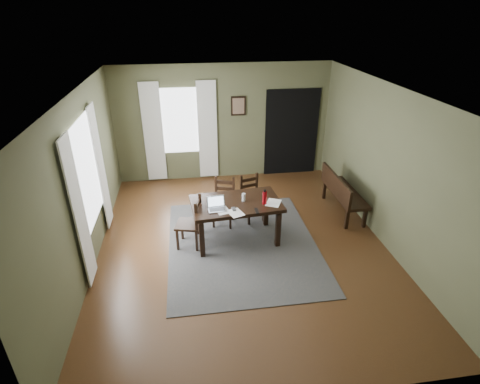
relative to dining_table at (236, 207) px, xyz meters
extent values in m
cube|color=#492C16|center=(0.09, -0.16, -0.69)|extent=(5.00, 6.00, 0.01)
cube|color=#515436|center=(0.09, 2.84, 0.66)|extent=(5.00, 0.02, 2.70)
cube|color=#515436|center=(0.09, -3.16, 0.66)|extent=(5.00, 0.02, 2.70)
cube|color=#515436|center=(-2.41, -0.16, 0.66)|extent=(0.02, 6.00, 2.70)
cube|color=#515436|center=(2.59, -0.16, 0.66)|extent=(0.02, 6.00, 2.70)
cube|color=white|center=(0.09, -0.16, 2.01)|extent=(5.00, 6.00, 0.02)
cube|color=#3E3E3E|center=(0.09, -0.16, -0.68)|extent=(2.60, 3.20, 0.01)
cube|color=black|center=(0.00, 0.00, 0.06)|extent=(1.62, 1.06, 0.06)
cube|color=black|center=(0.00, 0.00, 0.01)|extent=(1.44, 0.88, 0.05)
cube|color=black|center=(-0.63, -0.42, -0.35)|extent=(0.09, 0.09, 0.66)
cube|color=black|center=(-0.70, 0.30, -0.35)|extent=(0.09, 0.09, 0.66)
cube|color=black|center=(0.70, -0.30, -0.35)|extent=(0.09, 0.09, 0.66)
cube|color=black|center=(0.63, 0.42, -0.35)|extent=(0.09, 0.09, 0.66)
cube|color=black|center=(-0.84, -0.06, -0.25)|extent=(0.50, 0.50, 0.04)
cube|color=black|center=(-0.96, 0.15, -0.47)|extent=(0.05, 0.05, 0.40)
cube|color=black|center=(-0.64, 0.07, -0.47)|extent=(0.05, 0.05, 0.40)
cube|color=black|center=(-1.04, -0.18, -0.47)|extent=(0.05, 0.05, 0.40)
cube|color=black|center=(-0.72, -0.26, -0.47)|extent=(0.05, 0.05, 0.40)
cube|color=black|center=(-0.62, 0.07, 0.01)|extent=(0.05, 0.05, 0.51)
cube|color=black|center=(-0.70, -0.27, 0.01)|extent=(0.05, 0.05, 0.51)
cube|color=black|center=(-0.66, -0.10, -0.12)|extent=(0.10, 0.30, 0.07)
cube|color=black|center=(-0.66, -0.10, 0.01)|extent=(0.10, 0.30, 0.07)
cube|color=black|center=(-0.66, -0.10, 0.15)|extent=(0.10, 0.30, 0.07)
cube|color=black|center=(-0.17, 0.57, -0.26)|extent=(0.50, 0.50, 0.04)
cube|color=black|center=(-0.37, 0.46, -0.48)|extent=(0.05, 0.05, 0.39)
cube|color=black|center=(-0.28, 0.78, -0.48)|extent=(0.05, 0.05, 0.39)
cube|color=black|center=(-0.06, 0.37, -0.48)|extent=(0.05, 0.05, 0.39)
cube|color=black|center=(0.03, 0.68, -0.48)|extent=(0.05, 0.05, 0.39)
cube|color=black|center=(-0.28, 0.80, -0.01)|extent=(0.05, 0.05, 0.50)
cube|color=black|center=(0.05, 0.70, -0.01)|extent=(0.05, 0.05, 0.50)
cube|color=black|center=(-0.12, 0.75, -0.14)|extent=(0.29, 0.11, 0.07)
cube|color=black|center=(-0.12, 0.75, -0.01)|extent=(0.29, 0.11, 0.07)
cube|color=black|center=(-0.12, 0.75, 0.13)|extent=(0.29, 0.11, 0.07)
cube|color=black|center=(0.42, 0.66, -0.27)|extent=(0.49, 0.49, 0.04)
cube|color=black|center=(0.31, 0.46, -0.48)|extent=(0.05, 0.05, 0.38)
cube|color=black|center=(0.22, 0.77, -0.48)|extent=(0.05, 0.05, 0.38)
cube|color=black|center=(0.62, 0.55, -0.48)|extent=(0.05, 0.05, 0.38)
cube|color=black|center=(0.53, 0.86, -0.48)|extent=(0.05, 0.05, 0.38)
cube|color=black|center=(0.21, 0.78, -0.02)|extent=(0.05, 0.05, 0.49)
cube|color=black|center=(0.53, 0.88, -0.02)|extent=(0.05, 0.05, 0.49)
cube|color=black|center=(0.37, 0.83, -0.15)|extent=(0.28, 0.10, 0.07)
cube|color=black|center=(0.37, 0.83, -0.02)|extent=(0.28, 0.10, 0.07)
cube|color=black|center=(0.37, 0.83, 0.11)|extent=(0.28, 0.10, 0.07)
cube|color=black|center=(2.31, 0.70, -0.25)|extent=(0.47, 1.46, 0.06)
cube|color=black|center=(2.49, 0.08, -0.48)|extent=(0.06, 0.06, 0.41)
cube|color=black|center=(2.13, 0.08, -0.48)|extent=(0.06, 0.06, 0.41)
cube|color=black|center=(2.49, 1.33, -0.48)|extent=(0.06, 0.06, 0.41)
cube|color=black|center=(2.13, 1.33, -0.48)|extent=(0.06, 0.06, 0.41)
cube|color=black|center=(2.10, 0.70, -0.04)|extent=(0.05, 1.46, 0.36)
cube|color=#B7B7BC|center=(-0.35, -0.23, 0.10)|extent=(0.32, 0.23, 0.02)
cube|color=#B7B7BC|center=(-0.36, -0.12, 0.20)|extent=(0.31, 0.08, 0.20)
cube|color=silver|center=(-0.36, -0.13, 0.20)|extent=(0.27, 0.06, 0.16)
cube|color=#3F3F42|center=(-0.35, -0.24, 0.11)|extent=(0.26, 0.15, 0.00)
cube|color=#3F3F42|center=(-0.07, -0.27, 0.11)|extent=(0.07, 0.11, 0.03)
cube|color=black|center=(0.30, -0.38, 0.10)|extent=(0.05, 0.18, 0.02)
cylinder|color=silver|center=(0.14, 0.02, 0.17)|extent=(0.08, 0.08, 0.14)
cylinder|color=#A60C14|center=(0.48, -0.13, 0.21)|extent=(0.08, 0.08, 0.23)
cylinder|color=black|center=(0.48, -0.13, 0.34)|extent=(0.05, 0.05, 0.04)
cube|color=white|center=(-0.26, -0.27, 0.10)|extent=(0.26, 0.31, 0.00)
cube|color=white|center=(0.64, -0.13, 0.10)|extent=(0.34, 0.37, 0.00)
cube|color=white|center=(-0.06, -0.38, 0.10)|extent=(0.30, 0.34, 0.00)
cube|color=white|center=(-2.38, 0.04, 0.76)|extent=(0.01, 1.30, 1.70)
cube|color=white|center=(-0.91, 2.81, 0.76)|extent=(1.00, 0.01, 1.50)
cube|color=silver|center=(-2.35, -0.78, 0.51)|extent=(0.03, 0.48, 2.30)
cube|color=silver|center=(-2.35, 0.86, 0.51)|extent=(0.03, 0.48, 2.30)
cube|color=silver|center=(-1.53, 2.78, 0.51)|extent=(0.44, 0.03, 2.30)
cube|color=silver|center=(-0.29, 2.78, 0.51)|extent=(0.44, 0.03, 2.30)
cube|color=black|center=(0.44, 2.81, 1.06)|extent=(0.34, 0.03, 0.44)
cube|color=brown|center=(0.44, 2.79, 1.06)|extent=(0.27, 0.01, 0.36)
cube|color=black|center=(1.74, 2.81, 0.36)|extent=(1.30, 0.03, 2.10)
camera|label=1|loc=(-0.75, -5.65, 3.19)|focal=28.00mm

